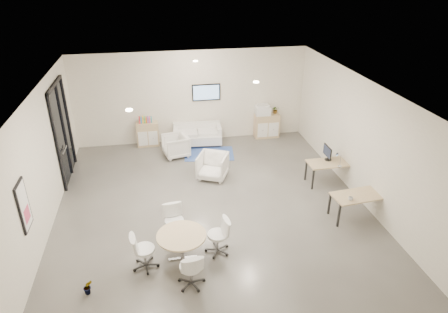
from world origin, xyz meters
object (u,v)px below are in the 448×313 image
(loveseat, at_px, (197,135))
(desk_rear, at_px, (330,164))
(desk_front, at_px, (358,197))
(armchair_left, at_px, (176,145))
(sideboard_left, at_px, (148,134))
(round_table, at_px, (182,238))
(sideboard_right, at_px, (267,126))
(armchair_right, at_px, (213,165))

(loveseat, relative_size, desk_rear, 1.33)
(desk_front, bearing_deg, armchair_left, 128.00)
(desk_rear, bearing_deg, loveseat, 133.96)
(sideboard_left, xyz_separation_m, round_table, (0.65, -6.16, 0.14))
(sideboard_right, bearing_deg, round_table, -120.53)
(armchair_left, xyz_separation_m, desk_front, (4.19, -4.37, 0.20))
(desk_rear, xyz_separation_m, desk_front, (-0.04, -1.79, 0.00))
(sideboard_left, height_order, desk_front, sideboard_left)
(desk_front, bearing_deg, armchair_right, 134.29)
(desk_rear, distance_m, round_table, 5.16)
(loveseat, xyz_separation_m, desk_front, (3.37, -5.19, 0.27))
(sideboard_right, distance_m, round_table, 7.14)
(sideboard_right, xyz_separation_m, round_table, (-3.63, -6.15, 0.12))
(desk_front, bearing_deg, sideboard_right, 92.76)
(armchair_right, xyz_separation_m, round_table, (-1.21, -3.47, 0.14))
(armchair_right, distance_m, desk_rear, 3.39)
(sideboard_right, relative_size, loveseat, 0.51)
(desk_front, bearing_deg, desk_rear, 82.77)
(armchair_right, bearing_deg, sideboard_right, 72.88)
(sideboard_right, height_order, armchair_right, sideboard_right)
(sideboard_left, bearing_deg, sideboard_right, -0.23)
(loveseat, height_order, armchair_right, armchair_right)
(desk_rear, height_order, desk_front, desk_front)
(loveseat, xyz_separation_m, armchair_right, (0.15, -2.50, 0.08))
(sideboard_left, distance_m, round_table, 6.20)
(loveseat, bearing_deg, sideboard_right, 8.74)
(sideboard_right, height_order, desk_front, sideboard_right)
(round_table, bearing_deg, desk_front, 9.92)
(loveseat, height_order, round_table, loveseat)
(armchair_left, bearing_deg, loveseat, 123.03)
(armchair_left, bearing_deg, sideboard_left, -150.76)
(desk_front, bearing_deg, round_table, -175.86)
(desk_rear, bearing_deg, armchair_left, 147.48)
(loveseat, distance_m, armchair_right, 2.50)
(sideboard_right, xyz_separation_m, desk_front, (0.81, -5.37, 0.16))
(sideboard_left, distance_m, sideboard_right, 4.27)
(armchair_left, distance_m, desk_front, 6.06)
(armchair_left, relative_size, desk_rear, 0.62)
(sideboard_left, height_order, round_table, sideboard_left)
(sideboard_left, height_order, sideboard_right, sideboard_right)
(sideboard_right, distance_m, loveseat, 2.57)
(sideboard_right, xyz_separation_m, armchair_left, (-3.38, -1.00, -0.04))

